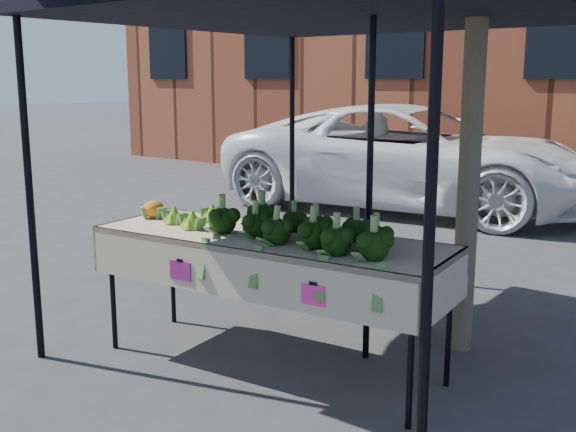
# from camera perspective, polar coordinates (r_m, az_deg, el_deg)

# --- Properties ---
(ground) EXTENTS (90.00, 90.00, 0.00)m
(ground) POSITION_cam_1_polar(r_m,az_deg,el_deg) (4.90, -1.35, -11.62)
(ground) COLOR #313134
(table) EXTENTS (2.47, 1.04, 0.90)m
(table) POSITION_cam_1_polar(r_m,az_deg,el_deg) (4.63, -1.52, -7.08)
(table) COLOR beige
(table) RESTS_ON ground
(canopy) EXTENTS (3.16, 3.16, 2.74)m
(canopy) POSITION_cam_1_polar(r_m,az_deg,el_deg) (4.85, 3.69, 4.89)
(canopy) COLOR black
(canopy) RESTS_ON ground
(broccoli_heap) EXTENTS (1.34, 0.54, 0.23)m
(broccoli_heap) POSITION_cam_1_polar(r_m,az_deg,el_deg) (4.34, 1.48, -0.62)
(broccoli_heap) COLOR black
(broccoli_heap) RESTS_ON table
(romanesco_cluster) EXTENTS (0.40, 0.44, 0.17)m
(romanesco_cluster) POSITION_cam_1_polar(r_m,az_deg,el_deg) (4.92, -7.70, 0.38)
(romanesco_cluster) COLOR #84BD29
(romanesco_cluster) RESTS_ON table
(cauliflower_pair) EXTENTS (0.17, 0.17, 0.16)m
(cauliflower_pair) POSITION_cam_1_polar(r_m,az_deg,el_deg) (5.17, -10.99, 0.71)
(cauliflower_pair) COLOR orange
(cauliflower_pair) RESTS_ON table
(vehicle) EXTENTS (1.86, 2.73, 5.52)m
(vehicle) POSITION_cam_1_polar(r_m,az_deg,el_deg) (10.40, 10.44, 15.78)
(vehicle) COLOR white
(vehicle) RESTS_ON ground
(street_tree) EXTENTS (2.21, 2.21, 4.35)m
(street_tree) POSITION_cam_1_polar(r_m,az_deg,el_deg) (4.87, 15.24, 14.02)
(street_tree) COLOR #1E4C14
(street_tree) RESTS_ON ground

